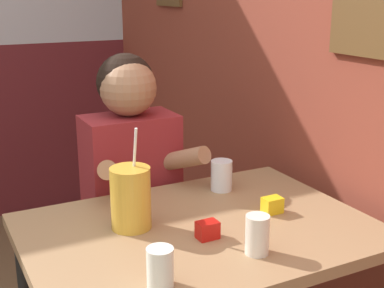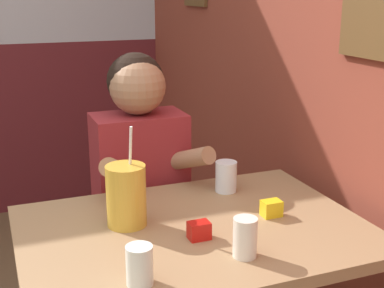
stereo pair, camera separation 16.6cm
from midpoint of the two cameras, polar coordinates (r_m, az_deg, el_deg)
name	(u,v)px [view 2 (the right image)]	position (r m, az deg, el deg)	size (l,w,h in m)	color
brick_wall_right	(248,7)	(2.49, 7.95, 14.31)	(0.08, 4.59, 2.70)	brown
main_table	(194,250)	(1.62, 3.22, -11.25)	(1.01, 0.73, 0.75)	#93704C
person_seated	(141,202)	(2.07, -3.18, -6.20)	(0.42, 0.41, 1.21)	maroon
cocktail_pitcher	(126,195)	(1.57, -4.03, -5.56)	(0.12, 0.12, 0.30)	gold
glass_near_pitcher	(226,177)	(1.85, 6.23, -3.51)	(0.07, 0.07, 0.11)	silver
glass_center	(140,265)	(1.29, -1.87, -12.89)	(0.07, 0.07, 0.10)	silver
glass_far_side	(245,237)	(1.42, 9.07, -9.89)	(0.06, 0.06, 0.11)	silver
condiment_ketchup	(199,231)	(1.51, 3.94, -9.26)	(0.06, 0.04, 0.05)	#B7140F
condiment_mustard	(271,208)	(1.68, 11.30, -6.81)	(0.06, 0.04, 0.05)	yellow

